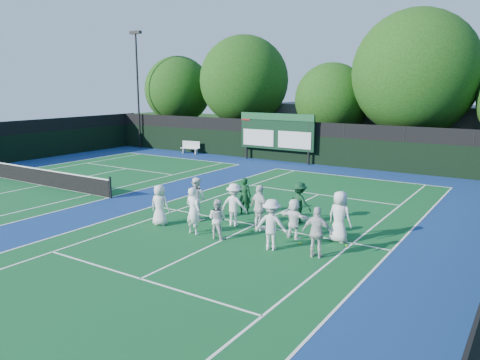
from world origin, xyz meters
The scene contains 30 objects.
ground centered at (0.00, 0.00, 0.00)m, with size 120.00×120.00×0.00m, color #13330E.
court_apron centered at (-6.00, 1.00, 0.00)m, with size 34.00×32.00×0.01m, color navy.
near_court centered at (0.00, 1.00, 0.01)m, with size 11.05×23.85×0.01m.
left_court centered at (-14.00, 1.00, 0.01)m, with size 11.05×23.85×0.01m.
back_fence centered at (-6.00, 16.00, 1.36)m, with size 34.00×0.08×3.00m.
scoreboard centered at (-7.01, 15.59, 2.19)m, with size 6.00×0.21×3.55m.
clubhouse centered at (-2.00, 24.00, 2.00)m, with size 18.00×6.00×4.00m, color #57565B.
light_pole_left centered at (-21.00, 15.70, 6.30)m, with size 1.20×0.30×10.12m.
tennis_net centered at (-14.00, 1.00, 0.49)m, with size 11.30×0.10×1.10m.
bench centered at (-14.92, 15.37, 0.55)m, with size 1.66×0.68×1.02m.
tree_a centered at (-19.47, 19.58, 4.96)m, with size 6.17×6.17×8.21m.
tree_b centered at (-12.19, 19.58, 5.74)m, with size 7.50×7.50×9.69m.
tree_c centered at (-4.28, 19.58, 4.33)m, with size 5.54×5.54×7.25m.
tree_d centered at (1.75, 19.58, 6.14)m, with size 8.60×8.60×10.67m.
tennis_ball_0 centered at (-3.14, -1.02, 0.03)m, with size 0.07×0.07×0.07m, color #B1C617.
tennis_ball_2 centered at (4.04, 0.58, 0.03)m, with size 0.07×0.07×0.07m, color #B1C617.
tennis_ball_4 centered at (-1.47, 1.84, 0.03)m, with size 0.07×0.07×0.07m, color #B1C617.
tennis_ball_5 centered at (2.57, -0.09, 0.03)m, with size 0.07×0.07×0.07m, color #B1C617.
player_front_0 centered at (-3.21, -1.05, 0.83)m, with size 0.81×0.53×1.66m, color silver.
player_front_1 centered at (-1.36, -1.22, 0.91)m, with size 0.66×0.43×1.81m, color white.
player_front_2 centered at (-0.29, -1.16, 0.75)m, with size 0.73×0.57×1.49m, color silver.
player_front_3 centered at (1.96, -1.12, 0.89)m, with size 1.15×0.66×1.78m, color silver.
player_front_4 centered at (3.57, -0.97, 0.86)m, with size 1.00×0.42×1.71m, color silver.
player_back_0 centered at (-2.47, 0.39, 0.91)m, with size 0.88×0.69×1.81m, color white.
player_back_1 centered at (-0.68, 0.53, 0.86)m, with size 1.11×0.64×1.72m, color white.
player_back_2 centered at (0.50, 0.54, 0.90)m, with size 1.06×0.44×1.80m, color white.
player_back_3 centered at (2.06, 0.38, 0.75)m, with size 1.39×0.44×1.50m, color white.
player_back_4 centered at (3.60, 0.92, 0.94)m, with size 0.92×0.60×1.87m, color silver.
coach_left centered at (-1.23, 2.17, 0.82)m, with size 0.60×0.39×1.64m, color #0E3519.
coach_right centered at (1.33, 2.31, 0.85)m, with size 1.10×0.63×1.70m, color #0E341B.
Camera 1 is at (9.40, -14.52, 5.55)m, focal length 35.00 mm.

